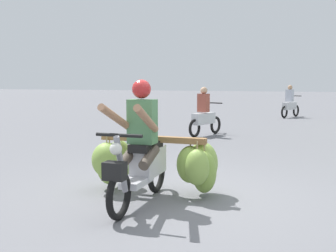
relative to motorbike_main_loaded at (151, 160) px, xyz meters
name	(u,v)px	position (x,y,z in m)	size (l,w,h in m)	color
ground_plane	(186,199)	(0.48, 0.04, -0.50)	(120.00, 120.00, 0.00)	slate
motorbike_main_loaded	(151,160)	(0.00, 0.00, 0.00)	(1.82, 1.83, 1.58)	black
motorbike_distant_ahead_left	(204,116)	(-1.03, 6.22, 0.07)	(0.67, 1.57, 1.40)	black
motorbike_distant_ahead_right	(290,104)	(0.80, 13.31, 0.07)	(0.76, 1.53, 1.40)	black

